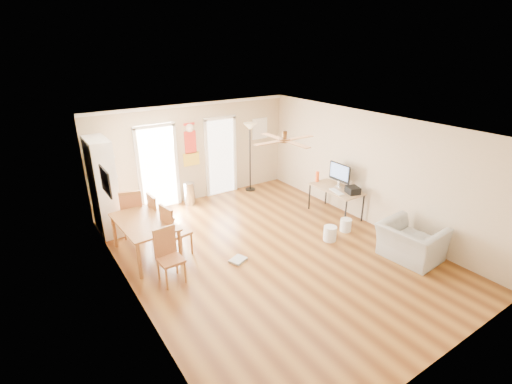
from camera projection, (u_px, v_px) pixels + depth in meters
floor at (272, 253)px, 7.67m from camera, size 7.00×7.00×0.00m
ceiling at (275, 128)px, 6.70m from camera, size 5.50×7.00×0.00m
wall_back at (195, 153)px, 9.88m from camera, size 5.50×0.04×2.60m
wall_front at (446, 287)px, 4.49m from camera, size 5.50×0.04×2.60m
wall_left at (130, 232)px, 5.76m from camera, size 0.04×7.00×2.60m
wall_right at (370, 169)px, 8.60m from camera, size 0.04×7.00×2.60m
crown_molding at (275, 130)px, 6.71m from camera, size 5.50×7.00×0.08m
kitchen_doorway at (158, 169)px, 9.42m from camera, size 0.90×0.10×2.10m
bathroom_doorway at (221, 157)px, 10.35m from camera, size 0.80×0.10×2.10m
wall_decal at (190, 144)px, 9.71m from camera, size 0.46×0.03×1.10m
ac_grille at (260, 129)px, 10.76m from camera, size 0.50×0.04×0.60m
framed_poster at (105, 181)px, 6.71m from camera, size 0.04×0.66×0.48m
ceiling_fan at (285, 140)px, 6.53m from camera, size 1.24×1.24×0.20m
bookshelf at (103, 187)px, 8.17m from camera, size 0.63×1.04×2.16m
dining_table at (146, 238)px, 7.46m from camera, size 1.00×1.58×0.77m
dining_chair_right_a at (162, 216)px, 8.12m from camera, size 0.44×0.44×1.03m
dining_chair_right_b at (177, 230)px, 7.45m from camera, size 0.52×0.52×1.10m
dining_chair_near at (170, 257)px, 6.58m from camera, size 0.44×0.44×1.01m
dining_chair_far at (133, 212)px, 8.20m from camera, size 0.57×0.57×1.11m
trash_can at (190, 194)px, 9.85m from camera, size 0.29×0.29×0.61m
torchiere_lamp at (250, 158)px, 10.57m from camera, size 0.40×0.40×1.96m
computer_desk at (335, 202)px, 9.23m from camera, size 0.66×1.33×0.71m
imac at (339, 176)px, 9.06m from camera, size 0.15×0.65×0.60m
keyboard at (336, 192)px, 8.88m from camera, size 0.24×0.47×0.02m
printer at (353, 190)px, 8.77m from camera, size 0.35×0.38×0.16m
orange_bottle at (317, 177)px, 9.49m from camera, size 0.09×0.09×0.27m
wastebasket_a at (346, 225)px, 8.51m from camera, size 0.28×0.28×0.29m
wastebasket_b at (330, 233)px, 8.11m from camera, size 0.36×0.36×0.33m
floor_cloth at (238, 260)px, 7.38m from camera, size 0.38×0.35×0.04m
armchair at (411, 242)px, 7.35m from camera, size 1.05×1.18×0.72m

